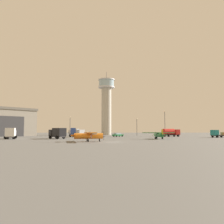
{
  "coord_description": "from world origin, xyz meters",
  "views": [
    {
      "loc": [
        -1.61,
        -47.63,
        2.41
      ],
      "look_at": [
        0.57,
        17.36,
        7.66
      ],
      "focal_mm": 36.6,
      "sensor_mm": 36.0,
      "label": 1
    }
  ],
  "objects_px": {
    "truck_flatbed_teal": "(217,134)",
    "light_post_north": "(165,122)",
    "truck_box_black": "(58,133)",
    "airplane_orange": "(88,135)",
    "airplane_green": "(159,135)",
    "truck_fuel_tanker_red": "(171,132)",
    "control_tower": "(106,102)",
    "truck_box_white": "(11,133)",
    "light_post_centre": "(70,124)",
    "car_green": "(118,135)",
    "truck_fuel_tanker_silver": "(76,132)",
    "light_post_east": "(137,125)"
  },
  "relations": [
    {
      "from": "control_tower",
      "to": "light_post_centre",
      "type": "height_order",
      "value": "control_tower"
    },
    {
      "from": "truck_flatbed_teal",
      "to": "truck_fuel_tanker_red",
      "type": "xyz_separation_m",
      "value": [
        -12.88,
        10.36,
        0.46
      ]
    },
    {
      "from": "light_post_east",
      "to": "light_post_centre",
      "type": "relative_size",
      "value": 0.97
    },
    {
      "from": "truck_box_white",
      "to": "truck_fuel_tanker_silver",
      "type": "bearing_deg",
      "value": -55.8
    },
    {
      "from": "light_post_east",
      "to": "light_post_centre",
      "type": "xyz_separation_m",
      "value": [
        -27.73,
        -7.46,
        0.13
      ]
    },
    {
      "from": "truck_flatbed_teal",
      "to": "light_post_east",
      "type": "height_order",
      "value": "light_post_east"
    },
    {
      "from": "airplane_green",
      "to": "light_post_east",
      "type": "distance_m",
      "value": 34.94
    },
    {
      "from": "airplane_green",
      "to": "truck_box_black",
      "type": "relative_size",
      "value": 1.45
    },
    {
      "from": "car_green",
      "to": "truck_fuel_tanker_red",
      "type": "bearing_deg",
      "value": -41.19
    },
    {
      "from": "truck_fuel_tanker_silver",
      "to": "truck_flatbed_teal",
      "type": "relative_size",
      "value": 1.1
    },
    {
      "from": "airplane_orange",
      "to": "light_post_centre",
      "type": "distance_m",
      "value": 43.07
    },
    {
      "from": "control_tower",
      "to": "truck_fuel_tanker_silver",
      "type": "xyz_separation_m",
      "value": [
        -11.6,
        -35.31,
        -15.63
      ]
    },
    {
      "from": "control_tower",
      "to": "light_post_centre",
      "type": "distance_m",
      "value": 35.42
    },
    {
      "from": "control_tower",
      "to": "airplane_orange",
      "type": "relative_size",
      "value": 3.39
    },
    {
      "from": "airplane_orange",
      "to": "light_post_north",
      "type": "height_order",
      "value": "light_post_north"
    },
    {
      "from": "truck_fuel_tanker_red",
      "to": "car_green",
      "type": "bearing_deg",
      "value": 152.64
    },
    {
      "from": "truck_box_white",
      "to": "truck_box_black",
      "type": "height_order",
      "value": "truck_box_black"
    },
    {
      "from": "control_tower",
      "to": "airplane_green",
      "type": "bearing_deg",
      "value": -75.94
    },
    {
      "from": "truck_box_white",
      "to": "truck_fuel_tanker_silver",
      "type": "relative_size",
      "value": 1.06
    },
    {
      "from": "airplane_green",
      "to": "truck_fuel_tanker_red",
      "type": "bearing_deg",
      "value": -27.78
    },
    {
      "from": "truck_fuel_tanker_red",
      "to": "light_post_east",
      "type": "xyz_separation_m",
      "value": [
        -11.34,
        11.89,
        2.92
      ]
    },
    {
      "from": "control_tower",
      "to": "truck_fuel_tanker_silver",
      "type": "height_order",
      "value": "control_tower"
    },
    {
      "from": "truck_box_white",
      "to": "truck_flatbed_teal",
      "type": "xyz_separation_m",
      "value": [
        64.86,
        10.59,
        -0.46
      ]
    },
    {
      "from": "control_tower",
      "to": "truck_box_white",
      "type": "distance_m",
      "value": 63.54
    },
    {
      "from": "truck_fuel_tanker_red",
      "to": "light_post_centre",
      "type": "height_order",
      "value": "light_post_centre"
    },
    {
      "from": "light_post_centre",
      "to": "airplane_orange",
      "type": "bearing_deg",
      "value": -76.31
    },
    {
      "from": "truck_box_white",
      "to": "light_post_north",
      "type": "bearing_deg",
      "value": -79.01
    },
    {
      "from": "truck_flatbed_teal",
      "to": "light_post_centre",
      "type": "relative_size",
      "value": 0.78
    },
    {
      "from": "car_green",
      "to": "light_post_east",
      "type": "bearing_deg",
      "value": 12.45
    },
    {
      "from": "truck_box_white",
      "to": "truck_box_black",
      "type": "relative_size",
      "value": 1.14
    },
    {
      "from": "airplane_green",
      "to": "truck_fuel_tanker_red",
      "type": "distance_m",
      "value": 25.0
    },
    {
      "from": "control_tower",
      "to": "airplane_orange",
      "type": "distance_m",
      "value": 73.31
    },
    {
      "from": "airplane_green",
      "to": "truck_flatbed_teal",
      "type": "distance_m",
      "value": 26.17
    },
    {
      "from": "truck_fuel_tanker_silver",
      "to": "car_green",
      "type": "xyz_separation_m",
      "value": [
        15.75,
        2.67,
        -0.95
      ]
    },
    {
      "from": "airplane_green",
      "to": "truck_box_white",
      "type": "distance_m",
      "value": 41.91
    },
    {
      "from": "airplane_green",
      "to": "light_post_east",
      "type": "xyz_separation_m",
      "value": [
        -1.22,
        34.75,
        3.37
      ]
    },
    {
      "from": "truck_box_white",
      "to": "truck_fuel_tanker_red",
      "type": "bearing_deg",
      "value": -84.84
    },
    {
      "from": "truck_box_black",
      "to": "truck_fuel_tanker_red",
      "type": "xyz_separation_m",
      "value": [
        38.98,
        19.97,
        -0.0
      ]
    },
    {
      "from": "truck_flatbed_teal",
      "to": "light_post_north",
      "type": "height_order",
      "value": "light_post_north"
    },
    {
      "from": "airplane_orange",
      "to": "truck_flatbed_teal",
      "type": "bearing_deg",
      "value": 21.77
    },
    {
      "from": "truck_box_white",
      "to": "truck_flatbed_teal",
      "type": "relative_size",
      "value": 1.17
    },
    {
      "from": "airplane_green",
      "to": "truck_box_white",
      "type": "relative_size",
      "value": 1.27
    },
    {
      "from": "truck_box_white",
      "to": "light_post_north",
      "type": "height_order",
      "value": "light_post_north"
    },
    {
      "from": "car_green",
      "to": "light_post_north",
      "type": "bearing_deg",
      "value": -23.73
    },
    {
      "from": "truck_box_black",
      "to": "truck_fuel_tanker_silver",
      "type": "xyz_separation_m",
      "value": [
        3.0,
        18.77,
        -0.02
      ]
    },
    {
      "from": "light_post_centre",
      "to": "light_post_north",
      "type": "bearing_deg",
      "value": 2.52
    },
    {
      "from": "truck_fuel_tanker_red",
      "to": "light_post_north",
      "type": "bearing_deg",
      "value": 72.28
    },
    {
      "from": "airplane_green",
      "to": "truck_fuel_tanker_silver",
      "type": "distance_m",
      "value": 33.75
    },
    {
      "from": "truck_box_black",
      "to": "airplane_orange",
      "type": "bearing_deg",
      "value": 169.54
    },
    {
      "from": "airplane_green",
      "to": "truck_box_black",
      "type": "bearing_deg",
      "value": 80.36
    }
  ]
}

